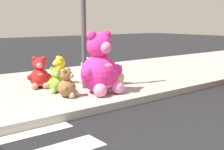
# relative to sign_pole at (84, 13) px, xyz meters

# --- Properties ---
(sidewalk) EXTENTS (28.00, 4.40, 0.15)m
(sidewalk) POSITION_rel_sign_pole_xyz_m (-1.00, 0.80, -1.77)
(sidewalk) COLOR #9E9B93
(sidewalk) RESTS_ON ground_plane
(sign_pole) EXTENTS (0.56, 0.11, 3.20)m
(sign_pole) POSITION_rel_sign_pole_xyz_m (0.00, 0.00, 0.00)
(sign_pole) COLOR #4C4C51
(sign_pole) RESTS_ON sidewalk
(plush_pink_large) EXTENTS (1.03, 0.90, 1.34)m
(plush_pink_large) POSITION_rel_sign_pole_xyz_m (0.03, -0.59, -1.16)
(plush_pink_large) COLOR #F22D93
(plush_pink_large) RESTS_ON sidewalk
(plush_yellow) EXTENTS (0.47, 0.53, 0.68)m
(plush_yellow) POSITION_rel_sign_pole_xyz_m (-0.23, 0.80, -1.42)
(plush_yellow) COLOR yellow
(plush_yellow) RESTS_ON sidewalk
(plush_white) EXTENTS (0.45, 0.44, 0.63)m
(plush_white) POSITION_rel_sign_pole_xyz_m (0.40, 0.52, -1.45)
(plush_white) COLOR white
(plush_white) RESTS_ON sidewalk
(plush_lime) EXTENTS (0.42, 0.40, 0.56)m
(plush_lime) POSITION_rel_sign_pole_xyz_m (-0.71, 0.04, -1.47)
(plush_lime) COLOR #8CD133
(plush_lime) RESTS_ON sidewalk
(plush_tan) EXTENTS (0.38, 0.33, 0.49)m
(plush_tan) POSITION_rel_sign_pole_xyz_m (0.91, -0.10, -1.50)
(plush_tan) COLOR tan
(plush_tan) RESTS_ON sidewalk
(plush_brown) EXTENTS (0.41, 0.43, 0.59)m
(plush_brown) POSITION_rel_sign_pole_xyz_m (-0.71, -0.47, -1.46)
(plush_brown) COLOR olive
(plush_brown) RESTS_ON sidewalk
(plush_red) EXTENTS (0.54, 0.52, 0.73)m
(plush_red) POSITION_rel_sign_pole_xyz_m (-0.80, 0.67, -1.41)
(plush_red) COLOR red
(plush_red) RESTS_ON sidewalk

